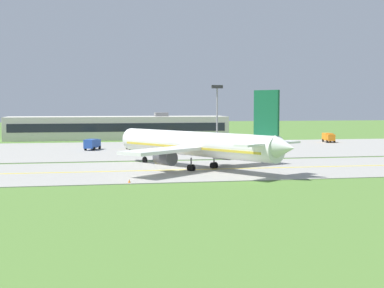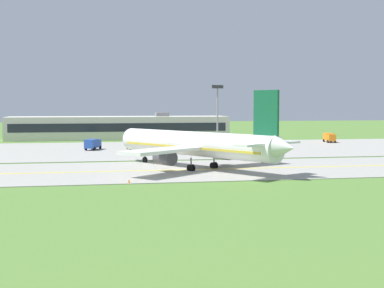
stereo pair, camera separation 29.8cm
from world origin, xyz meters
The scene contains 13 objects.
ground_plane centered at (0.00, 0.00, 0.00)m, with size 500.00×500.00×0.00m, color #517A33.
taxiway_strip centered at (0.00, 0.00, 0.05)m, with size 240.00×28.00×0.10m, color #9E9B93.
apron_pad centered at (10.00, 42.00, 0.05)m, with size 140.00×52.00×0.10m, color #9E9B93.
taxiway_centreline centered at (0.00, 0.00, 0.11)m, with size 220.00×0.60×0.01m, color yellow.
airplane_lead centered at (1.81, 1.07, 4.13)m, with size 29.33×35.13×12.70m.
service_truck_baggage centered at (-5.37, 41.30, 1.53)m, with size 2.84×6.18×2.65m.
service_truck_fuel centered at (16.04, 38.11, 1.18)m, with size 6.71×3.59×2.59m.
service_truck_catering centered at (50.24, 56.27, 1.53)m, with size 2.96×6.22×2.60m.
service_truck_pushback centered at (-14.62, 42.37, 1.53)m, with size 4.07×6.34×2.60m.
terminal_building centered at (-6.35, 83.32, 3.47)m, with size 66.53×13.81×8.11m.
apron_light_mast centered at (11.34, 26.63, 9.33)m, with size 2.40×0.50×14.70m.
traffic_cone_near_edge centered at (-10.22, -13.22, 0.30)m, with size 0.44×0.44×0.60m, color orange.
traffic_cone_mid_edge centered at (-2.63, 12.43, 0.30)m, with size 0.44×0.44×0.60m, color orange.
Camera 1 is at (-15.67, -87.38, 10.68)m, focal length 51.74 mm.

